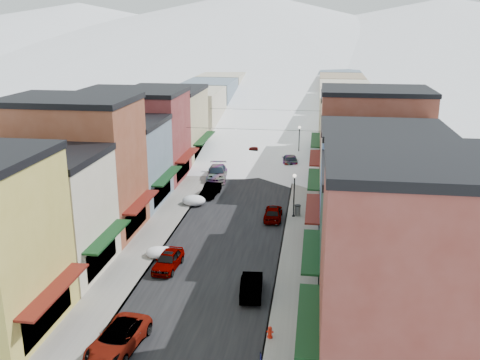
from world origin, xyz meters
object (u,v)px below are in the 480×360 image
(car_white_suv, at_px, (118,339))
(fire_hydrant, at_px, (270,332))
(car_silver_sedan, at_px, (168,260))
(trash_can, at_px, (298,210))
(streetlamp_near, at_px, (294,190))
(car_dark_hatch, at_px, (211,190))
(car_green_sedan, at_px, (251,285))

(car_white_suv, bearing_deg, fire_hydrant, 21.43)
(car_silver_sedan, xyz_separation_m, trash_can, (9.61, 13.16, -0.02))
(streetlamp_near, bearing_deg, car_silver_sedan, -125.84)
(car_white_suv, height_order, car_dark_hatch, car_white_suv)
(car_silver_sedan, bearing_deg, streetlamp_near, 57.78)
(car_silver_sedan, xyz_separation_m, fire_hydrant, (8.81, -8.66, -0.21))
(car_silver_sedan, height_order, trash_can, car_silver_sedan)
(car_dark_hatch, relative_size, streetlamp_near, 0.94)
(trash_can, distance_m, streetlamp_near, 2.28)
(car_silver_sedan, distance_m, trash_can, 16.30)
(car_green_sedan, height_order, streetlamp_near, streetlamp_near)
(fire_hydrant, distance_m, trash_can, 21.84)
(car_green_sedan, bearing_deg, streetlamp_near, -102.37)
(fire_hydrant, bearing_deg, streetlamp_near, 88.87)
(car_white_suv, xyz_separation_m, trash_can, (9.61, 24.12, -0.03))
(trash_can, bearing_deg, fire_hydrant, -92.09)
(car_green_sedan, bearing_deg, trash_can, -103.47)
(trash_can, bearing_deg, car_silver_sedan, -126.13)
(fire_hydrant, bearing_deg, trash_can, 87.91)
(car_dark_hatch, bearing_deg, streetlamp_near, -25.55)
(car_silver_sedan, relative_size, trash_can, 3.90)
(car_white_suv, distance_m, car_dark_hatch, 29.41)
(car_dark_hatch, distance_m, car_green_sedan, 22.82)
(car_green_sedan, distance_m, trash_can, 16.55)
(car_silver_sedan, xyz_separation_m, streetlamp_near, (9.23, 12.79, 2.20))
(car_dark_hatch, bearing_deg, car_green_sedan, -66.15)
(car_silver_sedan, bearing_deg, car_dark_hatch, 94.37)
(car_silver_sedan, relative_size, streetlamp_near, 0.95)
(car_white_suv, bearing_deg, streetlamp_near, 75.56)
(car_silver_sedan, xyz_separation_m, car_dark_hatch, (-0.24, 18.46, -0.03))
(car_green_sedan, relative_size, trash_can, 4.02)
(car_green_sedan, distance_m, fire_hydrant, 5.77)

